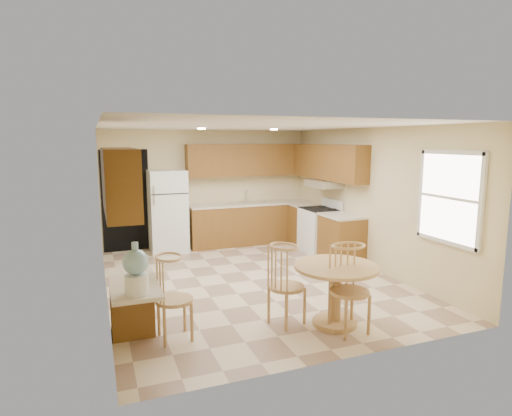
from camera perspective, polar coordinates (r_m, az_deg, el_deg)
name	(u,v)px	position (r m, az deg, el deg)	size (l,w,h in m)	color
floor	(252,280)	(7.14, -0.60, -9.62)	(5.50, 5.50, 0.00)	beige
ceiling	(251,126)	(6.77, -0.63, 10.86)	(4.50, 5.50, 0.02)	white
wall_back	(208,188)	(9.45, -6.41, 2.69)	(4.50, 0.02, 2.50)	beige
wall_front	(346,244)	(4.41, 11.89, -4.71)	(4.50, 0.02, 2.50)	beige
wall_left	(103,214)	(6.43, -19.78, -0.76)	(0.02, 5.50, 2.50)	beige
wall_right	(369,199)	(7.90, 14.89, 1.21)	(0.02, 5.50, 2.50)	beige
doorway	(126,201)	(9.18, -16.99, 0.92)	(0.90, 0.02, 2.10)	black
base_cab_back	(250,224)	(9.55, -0.77, -2.14)	(2.75, 0.60, 0.87)	brown
counter_back	(250,204)	(9.47, -0.78, 0.57)	(2.75, 0.63, 0.04)	beige
base_cab_right_a	(306,225)	(9.44, 6.62, -2.32)	(0.60, 0.59, 0.87)	brown
counter_right_a	(306,205)	(9.36, 6.67, 0.41)	(0.63, 0.59, 0.04)	beige
base_cab_right_b	(341,240)	(8.21, 11.32, -4.17)	(0.60, 0.80, 0.87)	brown
counter_right_b	(342,216)	(8.12, 11.42, -1.04)	(0.63, 0.80, 0.04)	beige
upper_cab_back	(248,160)	(9.50, -1.07, 6.41)	(2.75, 0.33, 0.70)	brown
upper_cab_right	(328,162)	(8.77, 9.53, 6.07)	(0.33, 2.42, 0.70)	brown
upper_cab_left	(120,181)	(4.77, -17.74, 3.39)	(0.33, 1.40, 0.70)	brown
sink	(249,203)	(9.46, -0.92, 0.69)	(0.78, 0.44, 0.01)	silver
range_hood	(324,184)	(8.73, 9.08, 3.24)	(0.50, 0.76, 0.14)	silver
desk_pedestal	(132,304)	(5.39, -16.22, -12.24)	(0.48, 0.42, 0.72)	brown
desk_top	(133,283)	(4.90, -16.04, -9.56)	(0.50, 1.20, 0.04)	beige
window	(450,198)	(6.46, 24.41, 1.25)	(0.06, 1.12, 1.30)	white
can_light_a	(202,129)	(7.77, -7.28, 10.45)	(0.14, 0.14, 0.02)	white
can_light_b	(274,129)	(8.21, 2.41, 10.43)	(0.14, 0.14, 0.02)	white
refrigerator	(168,211)	(8.97, -11.68, -0.41)	(0.74, 0.72, 1.68)	white
stove	(320,230)	(8.84, 8.50, -2.91)	(0.65, 0.76, 1.09)	white
dining_table	(336,286)	(5.45, 10.58, -10.19)	(1.04, 1.04, 0.77)	tan
chair_table_a	(290,279)	(5.30, 4.58, -9.38)	(0.44, 0.58, 1.01)	tan
chair_table_b	(355,283)	(5.17, 13.05, -9.72)	(0.46, 0.46, 1.05)	tan
chair_desk	(176,292)	(4.98, -10.68, -10.91)	(0.43, 0.56, 0.98)	tan
water_crock	(136,271)	(4.43, -15.71, -8.06)	(0.25, 0.25, 0.53)	white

